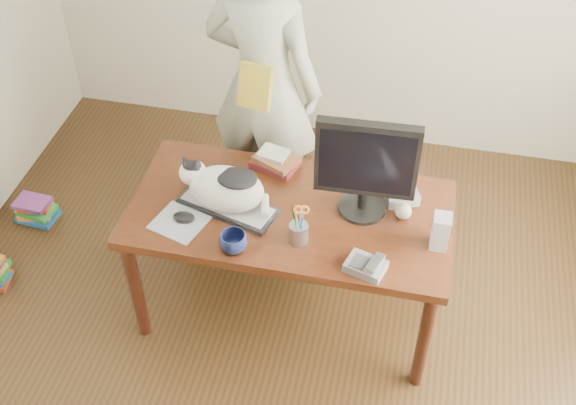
# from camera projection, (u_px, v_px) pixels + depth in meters

# --- Properties ---
(room) EXTENTS (4.50, 4.50, 4.50)m
(room) POSITION_uv_depth(u_px,v_px,m) (257.00, 204.00, 2.74)
(room) COLOR black
(room) RESTS_ON ground
(desk) EXTENTS (1.60, 0.80, 0.75)m
(desk) POSITION_uv_depth(u_px,v_px,m) (293.00, 221.00, 3.73)
(desk) COLOR black
(desk) RESTS_ON ground
(keyboard) EXTENTS (0.53, 0.32, 0.03)m
(keyboard) POSITION_uv_depth(u_px,v_px,m) (228.00, 206.00, 3.58)
(keyboard) COLOR black
(keyboard) RESTS_ON desk
(cat) EXTENTS (0.49, 0.33, 0.28)m
(cat) POSITION_uv_depth(u_px,v_px,m) (223.00, 186.00, 3.50)
(cat) COLOR white
(cat) RESTS_ON keyboard
(monitor) EXTENTS (0.48, 0.24, 0.54)m
(monitor) POSITION_uv_depth(u_px,v_px,m) (366.00, 165.00, 3.36)
(monitor) COLOR black
(monitor) RESTS_ON desk
(pen_cup) EXTENTS (0.10, 0.10, 0.23)m
(pen_cup) POSITION_uv_depth(u_px,v_px,m) (299.00, 231.00, 3.38)
(pen_cup) COLOR #999A9F
(pen_cup) RESTS_ON desk
(mousepad) EXTENTS (0.29, 0.28, 0.01)m
(mousepad) POSITION_uv_depth(u_px,v_px,m) (179.00, 222.00, 3.51)
(mousepad) COLOR #A6AAB2
(mousepad) RESTS_ON desk
(mouse) EXTENTS (0.13, 0.10, 0.04)m
(mouse) POSITION_uv_depth(u_px,v_px,m) (184.00, 217.00, 3.50)
(mouse) COLOR black
(mouse) RESTS_ON mousepad
(coffee_mug) EXTENTS (0.18, 0.18, 0.10)m
(coffee_mug) POSITION_uv_depth(u_px,v_px,m) (233.00, 242.00, 3.35)
(coffee_mug) COLOR #0D1336
(coffee_mug) RESTS_ON desk
(phone) EXTENTS (0.20, 0.17, 0.08)m
(phone) POSITION_uv_depth(u_px,v_px,m) (367.00, 266.00, 3.27)
(phone) COLOR slate
(phone) RESTS_ON desk
(speaker) EXTENTS (0.08, 0.09, 0.19)m
(speaker) POSITION_uv_depth(u_px,v_px,m) (441.00, 231.00, 3.34)
(speaker) COLOR #A0A0A3
(speaker) RESTS_ON desk
(baseball) EXTENTS (0.08, 0.08, 0.08)m
(baseball) POSITION_uv_depth(u_px,v_px,m) (403.00, 211.00, 3.51)
(baseball) COLOR beige
(baseball) RESTS_ON desk
(book_stack) EXTENTS (0.27, 0.24, 0.09)m
(book_stack) POSITION_uv_depth(u_px,v_px,m) (276.00, 160.00, 3.80)
(book_stack) COLOR #4C1418
(book_stack) RESTS_ON desk
(calculator) EXTENTS (0.23, 0.26, 0.07)m
(calculator) POSITION_uv_depth(u_px,v_px,m) (399.00, 189.00, 3.64)
(calculator) COLOR slate
(calculator) RESTS_ON desk
(person) EXTENTS (0.76, 0.58, 1.89)m
(person) POSITION_uv_depth(u_px,v_px,m) (264.00, 86.00, 4.03)
(person) COLOR silver
(person) RESTS_ON ground
(held_book) EXTENTS (0.20, 0.14, 0.25)m
(held_book) POSITION_uv_depth(u_px,v_px,m) (255.00, 87.00, 3.83)
(held_book) COLOR gold
(held_book) RESTS_ON person
(book_pile_b) EXTENTS (0.26, 0.20, 0.15)m
(book_pile_b) POSITION_uv_depth(u_px,v_px,m) (36.00, 210.00, 4.56)
(book_pile_b) COLOR #195199
(book_pile_b) RESTS_ON ground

